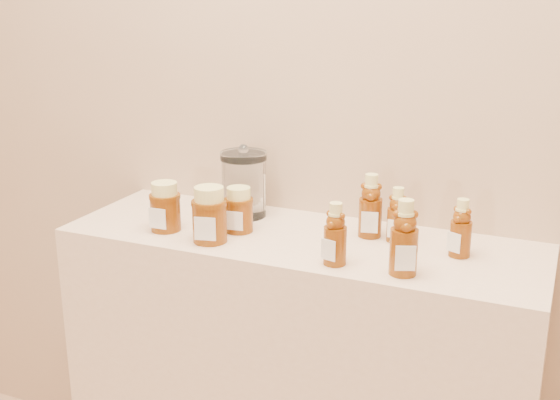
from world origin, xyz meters
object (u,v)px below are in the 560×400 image
at_px(display_table, 298,394).
at_px(glass_canister, 244,181).
at_px(honey_jar_left, 165,206).
at_px(bear_bottle_back_left, 371,202).
at_px(bear_bottle_front_left, 335,230).

relative_size(display_table, glass_canister, 6.21).
xyz_separation_m(honey_jar_left, glass_canister, (0.13, 0.19, 0.03)).
bearing_deg(honey_jar_left, bear_bottle_back_left, 17.08).
relative_size(honey_jar_left, glass_canister, 0.66).
distance_m(honey_jar_left, glass_canister, 0.23).
relative_size(bear_bottle_back_left, bear_bottle_front_left, 1.11).
height_order(display_table, glass_canister, glass_canister).
relative_size(bear_bottle_back_left, glass_canister, 0.94).
relative_size(display_table, bear_bottle_front_left, 7.35).
height_order(bear_bottle_back_left, bear_bottle_front_left, bear_bottle_back_left).
bearing_deg(display_table, glass_canister, 154.31).
bearing_deg(glass_canister, display_table, -25.69).
xyz_separation_m(bear_bottle_front_left, glass_canister, (-0.34, 0.23, 0.01)).
relative_size(bear_bottle_front_left, honey_jar_left, 1.29).
height_order(bear_bottle_back_left, honey_jar_left, bear_bottle_back_left).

